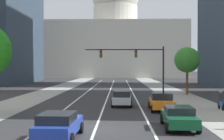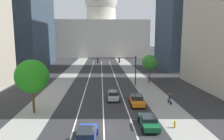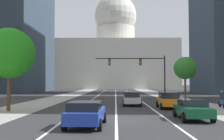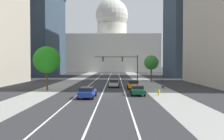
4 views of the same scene
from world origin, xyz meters
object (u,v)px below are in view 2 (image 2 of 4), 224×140
object	(u,v)px
car_blue	(87,135)
capitol_building	(101,31)
car_silver	(113,95)
traffic_signal_mast	(120,64)
street_tree_mid_left	(32,76)
car_green	(149,121)
cyclist	(170,98)
car_orange	(137,100)
fire_hydrant	(175,124)
street_tree_near_right	(150,63)

from	to	relation	value
car_blue	capitol_building	bearing A→B (deg)	1.37
car_silver	traffic_signal_mast	world-z (taller)	traffic_signal_mast
car_silver	street_tree_mid_left	size ratio (longest dim) A/B	0.55
capitol_building	car_silver	xyz separation A→B (m)	(1.72, -88.16, -13.47)
car_green	cyclist	world-z (taller)	cyclist
cyclist	street_tree_mid_left	xyz separation A→B (m)	(-20.00, -2.94, 4.26)
cyclist	car_orange	bearing A→B (deg)	94.37
capitol_building	car_silver	bearing A→B (deg)	-88.88
car_orange	fire_hydrant	xyz separation A→B (m)	(2.98, -8.26, -0.33)
car_green	fire_hydrant	bearing A→B (deg)	-94.52
street_tree_near_right	traffic_signal_mast	bearing A→B (deg)	-161.79
car_blue	street_tree_mid_left	xyz separation A→B (m)	(-7.80, 8.53, 4.35)
car_silver	street_tree_mid_left	bearing A→B (deg)	117.97
car_orange	car_blue	bearing A→B (deg)	149.15
car_orange	street_tree_mid_left	xyz separation A→B (m)	(-14.69, -2.47, 4.32)
car_orange	car_blue	xyz separation A→B (m)	(-6.88, -11.00, -0.03)
car_blue	street_tree_mid_left	world-z (taller)	street_tree_mid_left
car_green	car_silver	world-z (taller)	car_silver
car_green	capitol_building	bearing A→B (deg)	5.01
car_orange	cyclist	world-z (taller)	cyclist
cyclist	fire_hydrant	bearing A→B (deg)	164.39
street_tree_mid_left	street_tree_near_right	xyz separation A→B (m)	(20.27, 17.98, -0.37)
traffic_signal_mast	cyclist	size ratio (longest dim) A/B	5.95
street_tree_near_right	capitol_building	bearing A→B (deg)	98.07
car_silver	cyclist	bearing A→B (deg)	-104.86
fire_hydrant	street_tree_mid_left	size ratio (longest dim) A/B	0.12
capitol_building	car_blue	size ratio (longest dim) A/B	11.52
street_tree_mid_left	car_silver	bearing A→B (deg)	26.24
cyclist	street_tree_mid_left	distance (m)	20.65
car_blue	car_silver	size ratio (longest dim) A/B	1.08
car_green	traffic_signal_mast	xyz separation A→B (m)	(-1.36, 21.13, 4.08)
car_blue	fire_hydrant	bearing A→B (deg)	-72.14
fire_hydrant	car_silver	bearing A→B (deg)	119.52
car_blue	fire_hydrant	xyz separation A→B (m)	(9.86, 2.74, -0.30)
cyclist	car_blue	bearing A→B (deg)	132.59
car_green	car_silver	bearing A→B (deg)	19.40
car_blue	street_tree_near_right	xyz separation A→B (m)	(12.46, 26.50, 3.97)
traffic_signal_mast	street_tree_mid_left	size ratio (longest dim) A/B	1.39
fire_hydrant	cyclist	distance (m)	9.04
cyclist	street_tree_mid_left	world-z (taller)	street_tree_mid_left
capitol_building	cyclist	world-z (taller)	capitol_building
car_orange	cyclist	distance (m)	5.33
cyclist	street_tree_mid_left	bearing A→B (deg)	97.71
capitol_building	car_orange	bearing A→B (deg)	-86.76
traffic_signal_mast	capitol_building	bearing A→B (deg)	92.78
capitol_building	car_orange	distance (m)	92.37
car_blue	car_silver	world-z (taller)	car_silver
car_orange	car_silver	xyz separation A→B (m)	(-3.44, 3.07, -0.01)
cyclist	street_tree_near_right	world-z (taller)	street_tree_near_right
car_green	car_orange	bearing A→B (deg)	2.02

